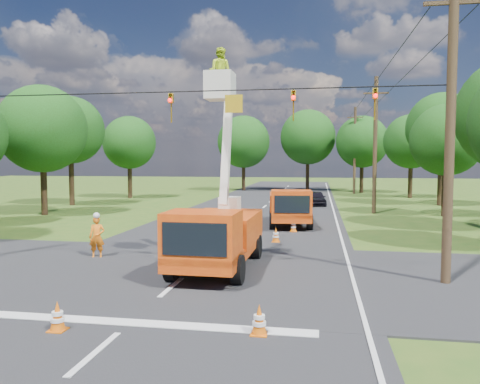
% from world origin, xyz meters
% --- Properties ---
extents(ground, '(140.00, 140.00, 0.00)m').
position_xyz_m(ground, '(0.00, 20.00, 0.00)').
color(ground, '#2F5419').
rests_on(ground, ground).
extents(road_main, '(12.00, 100.00, 0.06)m').
position_xyz_m(road_main, '(0.00, 20.00, 0.00)').
color(road_main, black).
rests_on(road_main, ground).
extents(road_cross, '(56.00, 10.00, 0.07)m').
position_xyz_m(road_cross, '(0.00, 2.00, 0.00)').
color(road_cross, black).
rests_on(road_cross, ground).
extents(stop_bar, '(9.00, 0.45, 0.02)m').
position_xyz_m(stop_bar, '(0.00, -3.20, 0.00)').
color(stop_bar, silver).
rests_on(stop_bar, ground).
extents(edge_line, '(0.12, 90.00, 0.02)m').
position_xyz_m(edge_line, '(5.60, 20.00, 0.00)').
color(edge_line, silver).
rests_on(edge_line, ground).
extents(bucket_truck, '(2.61, 6.32, 7.99)m').
position_xyz_m(bucket_truck, '(0.89, 2.61, 1.68)').
color(bucket_truck, '#DD500F').
rests_on(bucket_truck, ground).
extents(second_truck, '(2.91, 6.23, 2.26)m').
position_xyz_m(second_truck, '(2.75, 14.36, 1.17)').
color(second_truck, '#DD500F').
rests_on(second_truck, ground).
extents(ground_worker, '(0.70, 0.55, 1.70)m').
position_xyz_m(ground_worker, '(-4.37, 3.84, 0.85)').
color(ground_worker, orange).
rests_on(ground_worker, ground).
extents(distant_car, '(1.86, 3.83, 1.26)m').
position_xyz_m(distant_car, '(4.26, 27.16, 0.63)').
color(distant_car, black).
rests_on(distant_car, ground).
extents(traffic_cone_0, '(0.38, 0.38, 0.71)m').
position_xyz_m(traffic_cone_0, '(-1.45, -3.94, 0.36)').
color(traffic_cone_0, '#DE600B').
rests_on(traffic_cone_0, ground).
extents(traffic_cone_1, '(0.38, 0.38, 0.71)m').
position_xyz_m(traffic_cone_1, '(3.17, -3.40, 0.36)').
color(traffic_cone_1, '#DE600B').
rests_on(traffic_cone_1, ground).
extents(traffic_cone_2, '(0.38, 0.38, 0.71)m').
position_xyz_m(traffic_cone_2, '(2.45, 8.51, 0.36)').
color(traffic_cone_2, '#DE600B').
rests_on(traffic_cone_2, ground).
extents(traffic_cone_3, '(0.38, 0.38, 0.71)m').
position_xyz_m(traffic_cone_3, '(3.11, 11.85, 0.36)').
color(traffic_cone_3, '#DE600B').
rests_on(traffic_cone_3, ground).
extents(traffic_cone_6, '(0.38, 0.38, 0.71)m').
position_xyz_m(traffic_cone_6, '(3.09, 17.36, 0.36)').
color(traffic_cone_6, '#DE600B').
rests_on(traffic_cone_6, ground).
extents(pole_right_near, '(1.80, 0.30, 10.00)m').
position_xyz_m(pole_right_near, '(8.50, 2.00, 5.11)').
color(pole_right_near, '#4C3823').
rests_on(pole_right_near, ground).
extents(pole_right_mid, '(1.80, 0.30, 10.00)m').
position_xyz_m(pole_right_mid, '(8.50, 22.00, 5.11)').
color(pole_right_mid, '#4C3823').
rests_on(pole_right_mid, ground).
extents(pole_right_far, '(1.80, 0.30, 10.00)m').
position_xyz_m(pole_right_far, '(8.50, 42.00, 5.11)').
color(pole_right_far, '#4C3823').
rests_on(pole_right_far, ground).
extents(signal_span, '(18.00, 0.29, 1.07)m').
position_xyz_m(signal_span, '(2.23, 1.99, 5.88)').
color(signal_span, black).
rests_on(signal_span, ground).
extents(tree_left_d, '(6.20, 6.20, 9.24)m').
position_xyz_m(tree_left_d, '(-15.00, 17.00, 6.12)').
color(tree_left_d, '#382616').
rests_on(tree_left_d, ground).
extents(tree_left_e, '(5.80, 5.80, 9.41)m').
position_xyz_m(tree_left_e, '(-16.80, 24.00, 6.49)').
color(tree_left_e, '#382616').
rests_on(tree_left_e, ground).
extents(tree_left_f, '(5.40, 5.40, 8.40)m').
position_xyz_m(tree_left_f, '(-14.80, 32.00, 5.69)').
color(tree_left_f, '#382616').
rests_on(tree_left_f, ground).
extents(tree_right_c, '(5.00, 5.00, 7.83)m').
position_xyz_m(tree_right_c, '(13.20, 21.00, 5.31)').
color(tree_right_c, '#382616').
rests_on(tree_right_c, ground).
extents(tree_right_d, '(6.00, 6.00, 9.70)m').
position_xyz_m(tree_right_d, '(14.80, 29.00, 6.68)').
color(tree_right_d, '#382616').
rests_on(tree_right_d, ground).
extents(tree_right_e, '(5.60, 5.60, 8.63)m').
position_xyz_m(tree_right_e, '(13.80, 37.00, 5.81)').
color(tree_right_e, '#382616').
rests_on(tree_right_e, ground).
extents(tree_far_a, '(6.60, 6.60, 9.50)m').
position_xyz_m(tree_far_a, '(-5.00, 45.00, 6.19)').
color(tree_far_a, '#382616').
rests_on(tree_far_a, ground).
extents(tree_far_b, '(7.00, 7.00, 10.32)m').
position_xyz_m(tree_far_b, '(3.00, 47.00, 6.81)').
color(tree_far_b, '#382616').
rests_on(tree_far_b, ground).
extents(tree_far_c, '(6.20, 6.20, 9.18)m').
position_xyz_m(tree_far_c, '(9.50, 44.00, 6.06)').
color(tree_far_c, '#382616').
rests_on(tree_far_c, ground).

